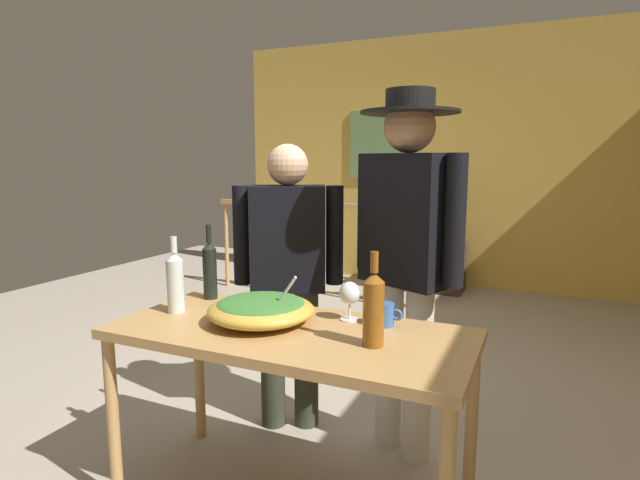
{
  "coord_description": "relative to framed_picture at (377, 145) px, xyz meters",
  "views": [
    {
      "loc": [
        0.96,
        -2.5,
        1.43
      ],
      "look_at": [
        0.06,
        -0.51,
        1.08
      ],
      "focal_mm": 28.45,
      "sensor_mm": 36.0,
      "label": 1
    }
  ],
  "objects": [
    {
      "name": "ground_plane",
      "position": [
        0.91,
        -3.3,
        -1.61
      ],
      "size": [
        8.74,
        8.74,
        0.0
      ],
      "primitive_type": "plane",
      "color": "#9E9384"
    },
    {
      "name": "stair_railing",
      "position": [
        0.12,
        -1.06,
        -0.97
      ],
      "size": [
        2.34,
        0.1,
        1.04
      ],
      "color": "#B2844C",
      "rests_on": "ground_plane"
    },
    {
      "name": "person_standing_left",
      "position": [
        0.66,
        -3.51,
        -0.73
      ],
      "size": [
        0.53,
        0.36,
        1.51
      ],
      "rotation": [
        0.0,
        0.0,
        3.57
      ],
      "color": "#2D3323",
      "rests_on": "ground_plane"
    },
    {
      "name": "wine_glass",
      "position": [
        1.15,
        -3.9,
        -0.73
      ],
      "size": [
        0.09,
        0.09,
        0.16
      ],
      "color": "silver",
      "rests_on": "serving_table"
    },
    {
      "name": "framed_picture",
      "position": [
        0.0,
        0.0,
        0.0
      ],
      "size": [
        0.66,
        0.03,
        0.79
      ],
      "primitive_type": "cube",
      "color": "#688F59"
    },
    {
      "name": "mug_blue",
      "position": [
        1.3,
        -3.9,
        -0.8
      ],
      "size": [
        0.12,
        0.08,
        0.09
      ],
      "color": "#3866B2",
      "rests_on": "serving_table"
    },
    {
      "name": "serving_table",
      "position": [
        0.97,
        -4.1,
        -0.93
      ],
      "size": [
        1.43,
        0.65,
        0.77
      ],
      "color": "#B2844C",
      "rests_on": "ground_plane"
    },
    {
      "name": "wine_bottle_clear",
      "position": [
        0.42,
        -4.1,
        -0.7
      ],
      "size": [
        0.07,
        0.07,
        0.34
      ],
      "color": "silver",
      "rests_on": "serving_table"
    },
    {
      "name": "flat_screen_tv",
      "position": [
        0.65,
        -0.32,
        -0.8
      ],
      "size": [
        0.56,
        0.12,
        0.44
      ],
      "color": "black",
      "rests_on": "tv_console"
    },
    {
      "name": "person_standing_right",
      "position": [
        1.29,
        -3.51,
        -0.56
      ],
      "size": [
        0.56,
        0.45,
        1.74
      ],
      "rotation": [
        0.0,
        0.0,
        2.71
      ],
      "color": "beige",
      "rests_on": "ground_plane"
    },
    {
      "name": "back_wall",
      "position": [
        0.91,
        0.06,
        -0.21
      ],
      "size": [
        5.17,
        0.1,
        2.8
      ],
      "primitive_type": "cube",
      "color": "gold",
      "rests_on": "ground_plane"
    },
    {
      "name": "salad_bowl",
      "position": [
        0.83,
        -4.07,
        -0.79
      ],
      "size": [
        0.44,
        0.44,
        0.22
      ],
      "color": "gold",
      "rests_on": "serving_table"
    },
    {
      "name": "tv_console",
      "position": [
        0.65,
        -0.29,
        -1.33
      ],
      "size": [
        0.9,
        0.4,
        0.55
      ],
      "primitive_type": "cube",
      "color": "#38281E",
      "rests_on": "ground_plane"
    },
    {
      "name": "wine_bottle_amber",
      "position": [
        1.33,
        -4.14,
        -0.7
      ],
      "size": [
        0.08,
        0.08,
        0.34
      ],
      "color": "brown",
      "rests_on": "serving_table"
    },
    {
      "name": "wine_bottle_dark",
      "position": [
        0.42,
        -3.85,
        -0.7
      ],
      "size": [
        0.07,
        0.07,
        0.36
      ],
      "color": "black",
      "rests_on": "serving_table"
    }
  ]
}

